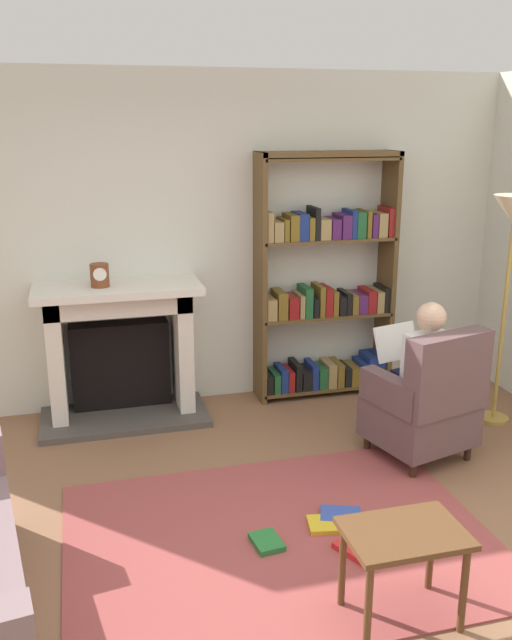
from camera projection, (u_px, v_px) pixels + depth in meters
name	position (u px, v px, depth m)	size (l,w,h in m)	color
ground	(296.00, 572.00, 3.63)	(14.00, 14.00, 0.00)	#875D41
back_wall	(202.00, 241.00, 5.62)	(5.60, 0.10, 2.70)	silver
area_rug	(279.00, 539.00, 3.91)	(2.40, 1.80, 0.01)	#994341
fireplace	(120.00, 346.00, 5.42)	(1.31, 0.64, 1.10)	#4C4742
mantel_clock	(100.00, 275.00, 5.13)	(0.14, 0.14, 0.17)	brown
bookshelf	(326.00, 284.00, 5.77)	(1.18, 0.32, 2.07)	brown
armchair_reading	(427.00, 403.00, 4.74)	(0.78, 0.77, 0.97)	#331E14
seated_reader	(417.00, 371.00, 4.78)	(0.45, 0.59, 1.14)	silver
side_table	(404.00, 545.00, 3.18)	(0.56, 0.39, 0.48)	brown
scattered_books	(331.00, 534.00, 3.92)	(0.74, 0.64, 0.03)	gold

